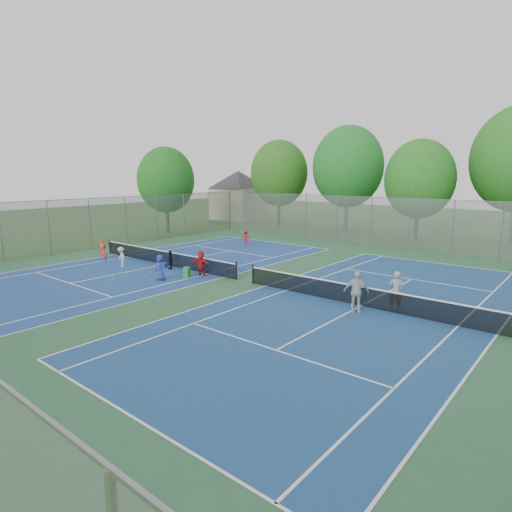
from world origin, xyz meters
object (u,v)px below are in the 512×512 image
Objects in this scene: instructor at (396,291)px; net_left at (164,258)px; net_right at (362,297)px; ball_hopper at (187,273)px; ball_crate at (164,265)px.

net_left is at bearing -30.03° from instructor.
net_left is 14.00m from net_right.
ball_hopper is at bearing -171.78° from net_right.
net_right is 1.51m from instructor.
net_left is 1.00× the size of net_right.
net_right is 13.34m from ball_crate.
net_left is 0.94m from ball_crate.
ball_hopper is 0.36× the size of instructor.
instructor reaches higher than ball_hopper.
ball_hopper is at bearing -20.63° from net_left.
net_right is at bearing -14.04° from instructor.
ball_crate is 14.76m from instructor.
ball_crate is 0.20× the size of instructor.
instructor reaches higher than ball_crate.
ball_crate is 0.57× the size of ball_hopper.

